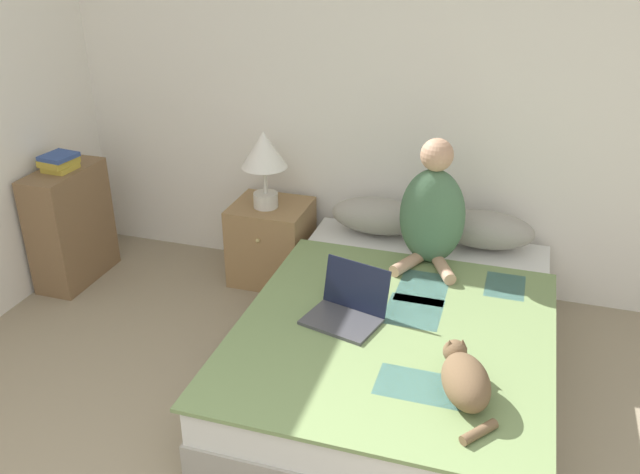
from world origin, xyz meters
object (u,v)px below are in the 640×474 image
bed (399,345)px  nightstand (271,242)px  laptop_open (347,309)px  bookshelf (71,225)px  pillow_far (485,230)px  table_lamp (264,155)px  person_sitting (432,212)px  cat_tabby (465,380)px  pillow_near (377,216)px  book_stack_top (59,162)px

bed → nightstand: bearing=141.6°
laptop_open → bookshelf: bearing=178.7°
pillow_far → table_lamp: (-1.39, -0.09, 0.36)m
bed → person_sitting: size_ratio=2.80×
person_sitting → cat_tabby: bearing=-74.0°
pillow_near → cat_tabby: bearing=-64.1°
book_stack_top → person_sitting: bearing=3.7°
pillow_far → bed: bearing=-110.8°
laptop_open → bookshelf: bookshelf is taller
nightstand → pillow_far: bearing=2.4°
pillow_near → pillow_far: size_ratio=1.00×
nightstand → table_lamp: 0.62m
pillow_near → cat_tabby: (0.72, -1.48, -0.01)m
laptop_open → nightstand: bearing=143.4°
bed → bookshelf: 2.35m
table_lamp → bookshelf: 1.40m
pillow_near → laptop_open: laptop_open is taller
cat_tabby → book_stack_top: book_stack_top is taller
pillow_far → book_stack_top: 2.70m
pillow_near → table_lamp: table_lamp is taller
nightstand → bookshelf: (-1.27, -0.40, 0.12)m
bookshelf → pillow_near: bearing=12.9°
laptop_open → table_lamp: size_ratio=0.84×
person_sitting → laptop_open: person_sitting is taller
pillow_near → bookshelf: bookshelf is taller
bed → table_lamp: (-1.05, 0.79, 0.69)m
pillow_near → person_sitting: 0.53m
bed → pillow_far: 0.99m
cat_tabby → nightstand: cat_tabby is taller
pillow_far → nightstand: size_ratio=1.09×
person_sitting → cat_tabby: size_ratio=1.48×
nightstand → cat_tabby: bearing=-45.1°
person_sitting → book_stack_top: bearing=-176.3°
pillow_near → table_lamp: (-0.72, -0.09, 0.36)m
book_stack_top → bookshelf: bearing=94.5°
cat_tabby → laptop_open: laptop_open is taller
bed → pillow_near: size_ratio=3.55×
pillow_near → book_stack_top: book_stack_top is taller
bookshelf → book_stack_top: 0.45m
person_sitting → table_lamp: (-1.10, 0.21, 0.15)m
laptop_open → bookshelf: 2.14m
pillow_far → person_sitting: (-0.29, -0.30, 0.21)m
bed → cat_tabby: size_ratio=4.15×
pillow_far → nightstand: bearing=-177.6°
pillow_far → person_sitting: bearing=-133.3°
bed → nightstand: (-1.04, 0.82, 0.06)m
pillow_far → laptop_open: (-0.58, -1.03, -0.06)m
person_sitting → cat_tabby: (0.34, -1.18, -0.22)m
laptop_open → bookshelf: (-2.06, 0.58, -0.08)m
bed → person_sitting: bearing=85.3°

